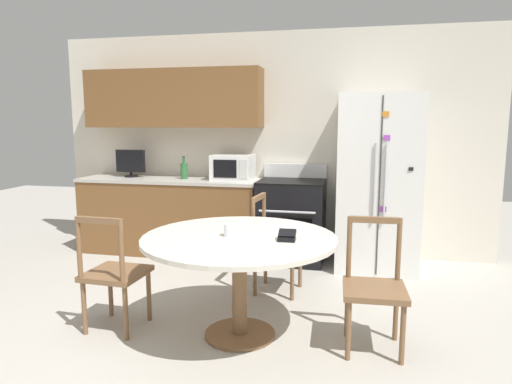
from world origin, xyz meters
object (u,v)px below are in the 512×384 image
Objects in this scene: microwave at (233,167)px; dining_chair_far at (275,246)px; refrigerator at (378,183)px; dining_chair_left at (114,274)px; wallet at (287,236)px; oven_range at (291,220)px; candle_glass at (229,231)px; dining_chair_right at (374,288)px; countertop_tv at (131,162)px; counter_bottle at (184,170)px.

microwave is 0.51× the size of dining_chair_far.
microwave is (-1.63, 0.13, 0.12)m from refrigerator.
wallet is at bearing 5.32° from dining_chair_left.
wallet is (0.24, -1.97, 0.31)m from oven_range.
microwave is 3.56× the size of wallet.
oven_range is at bearing 84.82° from candle_glass.
dining_chair_right is 0.70m from wallet.
refrigerator is 1.93m from dining_chair_right.
dining_chair_far is 1.03m from candle_glass.
dining_chair_far is at bearing 104.48° from wallet.
countertop_tv is at bearing 137.58° from wallet.
dining_chair_right reaches higher than wallet.
countertop_tv is at bearing -113.30° from dining_chair_far.
dining_chair_left is at bearing -135.02° from refrigerator.
counter_bottle is at bearing 127.40° from wallet.
counter_bottle is (0.70, -0.04, -0.08)m from countertop_tv.
oven_range is 1.20× the size of dining_chair_far.
counter_bottle is 0.30× the size of dining_chair_left.
candle_glass is (-0.18, -1.95, 0.32)m from oven_range.
dining_chair_far is at bearing 80.11° from candle_glass.
refrigerator is at bearing 70.43° from wallet.
wallet is at bearing 19.36° from dining_chair_far.
microwave is at bearing -54.65° from dining_chair_right.
microwave is 1.27× the size of countertop_tv.
microwave reaches higher than wallet.
oven_range is 2.08m from countertop_tv.
oven_range is at bearing -1.91° from countertop_tv.
microwave is 2.23m from dining_chair_left.
counter_bottle is 2.15m from dining_chair_left.
countertop_tv reaches higher than microwave.
oven_range is 1.20× the size of dining_chair_left.
dining_chair_left is at bearing -174.61° from candle_glass.
dining_chair_right reaches higher than candle_glass.
countertop_tv is 2.73m from candle_glass.
refrigerator is at bearing 47.72° from dining_chair_left.
candle_glass is 0.68× the size of wallet.
candle_glass reaches higher than wallet.
dining_chair_far is at bearing -49.56° from dining_chair_right.
microwave is 1.42m from dining_chair_far.
microwave is 0.51× the size of dining_chair_right.
microwave is at bearing 0.68° from countertop_tv.
microwave reaches higher than counter_bottle.
microwave reaches higher than dining_chair_right.
oven_range reaches higher than dining_chair_left.
dining_chair_left is at bearing -99.49° from microwave.
wallet is (-0.60, -0.06, 0.35)m from dining_chair_right.
candle_glass is at bearing 8.13° from dining_chair_left.
refrigerator reaches higher than wallet.
microwave is 2.28m from wallet.
dining_chair_left is (-0.35, -2.12, -0.61)m from microwave.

